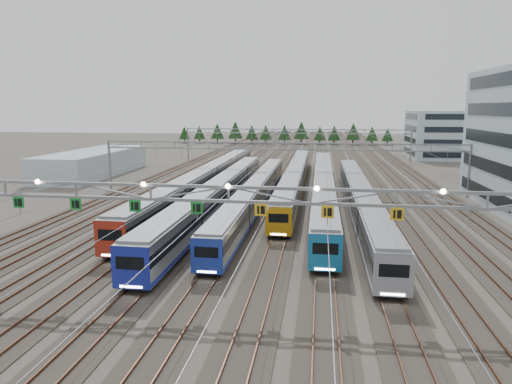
# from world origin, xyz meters

# --- Properties ---
(ground) EXTENTS (400.00, 400.00, 0.00)m
(ground) POSITION_xyz_m (0.00, 0.00, 0.00)
(ground) COLOR #47423A
(ground) RESTS_ON ground
(track_bed) EXTENTS (54.00, 260.00, 5.42)m
(track_bed) POSITION_xyz_m (0.00, 100.00, 1.49)
(track_bed) COLOR #2D2823
(track_bed) RESTS_ON ground
(train_a) EXTENTS (2.88, 68.91, 3.76)m
(train_a) POSITION_xyz_m (-11.25, 39.25, 2.13)
(train_a) COLOR black
(train_a) RESTS_ON ground
(train_b) EXTENTS (2.82, 57.30, 3.67)m
(train_b) POSITION_xyz_m (-6.75, 27.11, 2.09)
(train_b) COLOR black
(train_b) RESTS_ON ground
(train_c) EXTENTS (2.56, 53.84, 3.33)m
(train_c) POSITION_xyz_m (-2.25, 29.13, 1.91)
(train_c) COLOR black
(train_c) RESTS_ON ground
(train_d) EXTENTS (2.70, 63.12, 3.51)m
(train_d) POSITION_xyz_m (2.25, 44.95, 2.00)
(train_d) COLOR black
(train_d) RESTS_ON ground
(train_e) EXTENTS (2.71, 63.98, 3.53)m
(train_e) POSITION_xyz_m (6.75, 35.98, 2.01)
(train_e) COLOR black
(train_e) RESTS_ON ground
(train_f) EXTENTS (2.72, 54.56, 3.54)m
(train_f) POSITION_xyz_m (11.25, 26.99, 2.02)
(train_f) COLOR black
(train_f) RESTS_ON ground
(gantry_near) EXTENTS (56.36, 0.61, 8.08)m
(gantry_near) POSITION_xyz_m (-0.05, -0.12, 7.09)
(gantry_near) COLOR gray
(gantry_near) RESTS_ON ground
(gantry_mid) EXTENTS (56.36, 0.36, 8.00)m
(gantry_mid) POSITION_xyz_m (0.00, 40.00, 6.39)
(gantry_mid) COLOR gray
(gantry_mid) RESTS_ON ground
(gantry_far) EXTENTS (56.36, 0.36, 8.00)m
(gantry_far) POSITION_xyz_m (0.00, 85.00, 6.39)
(gantry_far) COLOR gray
(gantry_far) RESTS_ON ground
(depot_bldg_north) EXTENTS (22.00, 18.00, 12.35)m
(depot_bldg_north) POSITION_xyz_m (40.64, 95.76, 6.18)
(depot_bldg_north) COLOR #AAC3CB
(depot_bldg_north) RESTS_ON ground
(west_shed) EXTENTS (10.00, 30.00, 4.72)m
(west_shed) POSITION_xyz_m (-38.28, 54.16, 2.36)
(west_shed) COLOR #AAC3CB
(west_shed) RESTS_ON ground
(treeline) EXTENTS (100.10, 5.60, 7.02)m
(treeline) POSITION_xyz_m (2.25, 137.38, 4.23)
(treeline) COLOR #332114
(treeline) RESTS_ON ground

